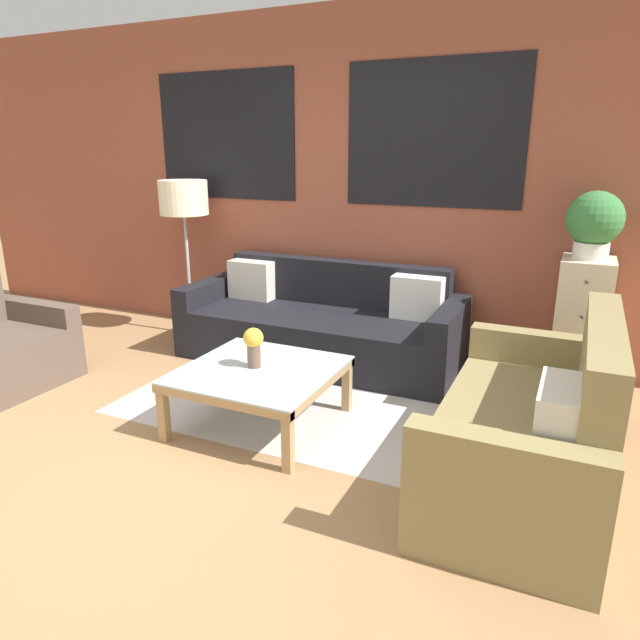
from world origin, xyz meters
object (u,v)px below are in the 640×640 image
object	(u,v)px
potted_plant	(595,222)
flower_vase	(254,344)
floor_lamp	(184,202)
couch_dark	(322,327)
drawer_cabinet	(580,325)
coffee_table	(259,377)
settee_vintage	(531,433)

from	to	relation	value
potted_plant	flower_vase	distance (m)	2.43
floor_lamp	potted_plant	bearing A→B (deg)	1.95
floor_lamp	couch_dark	bearing A→B (deg)	-3.62
potted_plant	flower_vase	bearing A→B (deg)	-141.73
floor_lamp	drawer_cabinet	xyz separation A→B (m)	(3.34, 0.11, -0.75)
coffee_table	floor_lamp	bearing A→B (deg)	138.94
couch_dark	flower_vase	distance (m)	1.28
settee_vintage	couch_dark	bearing A→B (deg)	143.87
drawer_cabinet	potted_plant	xyz separation A→B (m)	(-0.00, 0.00, 0.73)
settee_vintage	floor_lamp	distance (m)	3.57
couch_dark	floor_lamp	size ratio (longest dim) A/B	1.61
couch_dark	settee_vintage	size ratio (longest dim) A/B	1.44
floor_lamp	flower_vase	distance (m)	2.13
drawer_cabinet	couch_dark	bearing A→B (deg)	-174.06
couch_dark	flower_vase	world-z (taller)	couch_dark
floor_lamp	flower_vase	xyz separation A→B (m)	(1.50, -1.33, -0.70)
couch_dark	drawer_cabinet	xyz separation A→B (m)	(1.94, 0.20, 0.21)
drawer_cabinet	flower_vase	bearing A→B (deg)	-141.73
couch_dark	floor_lamp	bearing A→B (deg)	176.38
settee_vintage	potted_plant	distance (m)	1.75
drawer_cabinet	potted_plant	world-z (taller)	potted_plant
couch_dark	drawer_cabinet	size ratio (longest dim) A/B	2.37
couch_dark	coffee_table	bearing A→B (deg)	-83.23
floor_lamp	drawer_cabinet	size ratio (longest dim) A/B	1.48
coffee_table	drawer_cabinet	distance (m)	2.32
couch_dark	potted_plant	xyz separation A→B (m)	(1.94, 0.20, 0.94)
floor_lamp	drawer_cabinet	bearing A→B (deg)	1.95
coffee_table	flower_vase	world-z (taller)	flower_vase
floor_lamp	drawer_cabinet	world-z (taller)	floor_lamp
floor_lamp	flower_vase	size ratio (longest dim) A/B	5.60
coffee_table	floor_lamp	size ratio (longest dim) A/B	0.64
coffee_table	potted_plant	size ratio (longest dim) A/B	1.99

